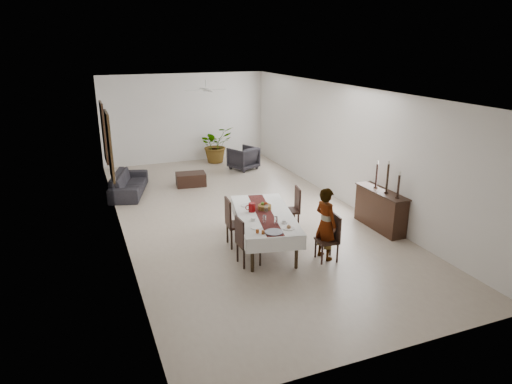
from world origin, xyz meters
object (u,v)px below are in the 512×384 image
object	(u,v)px
dining_table_top	(264,215)
sideboard_body	(380,210)
sofa	(129,183)
red_pitcher	(252,207)
woman	(326,224)

from	to	relation	value
dining_table_top	sideboard_body	distance (m)	2.97
dining_table_top	sofa	distance (m)	5.36
dining_table_top	red_pitcher	bearing A→B (deg)	149.04
woman	sofa	bearing A→B (deg)	16.58
red_pitcher	sofa	world-z (taller)	red_pitcher
sideboard_body	sofa	size ratio (longest dim) A/B	0.72
red_pitcher	sofa	xyz separation A→B (m)	(-2.10, 4.62, -0.55)
red_pitcher	woman	world-z (taller)	woman
dining_table_top	red_pitcher	world-z (taller)	red_pitcher
red_pitcher	dining_table_top	bearing A→B (deg)	-43.32
woman	sideboard_body	distance (m)	2.23
dining_table_top	sideboard_body	bearing A→B (deg)	10.43
dining_table_top	sofa	size ratio (longest dim) A/B	1.13
woman	sofa	world-z (taller)	woman
sideboard_body	sofa	xyz separation A→B (m)	(-5.27, 4.92, -0.15)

